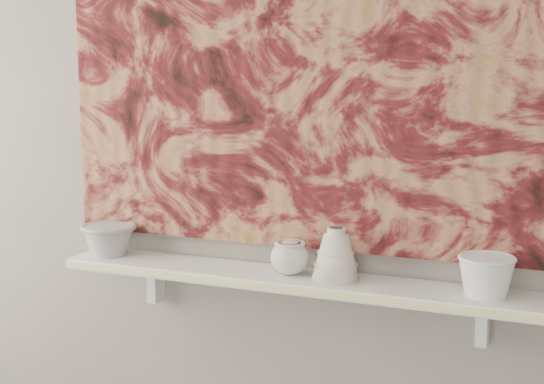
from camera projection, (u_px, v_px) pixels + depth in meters
The scene contains 11 objects.
wall_back at pixel (310, 120), 2.09m from camera, with size 3.60×3.60×0.00m, color gray.
shelf at pixel (297, 281), 2.08m from camera, with size 1.40×0.18×0.03m, color silver.
shelf_stripe at pixel (285, 289), 1.99m from camera, with size 1.40×0.01×0.02m, color beige.
bracket_left at pixel (156, 282), 2.33m from camera, with size 0.03×0.06×0.12m, color silver.
bracket_right at pixel (483, 322), 1.96m from camera, with size 0.03×0.06×0.12m, color silver.
painting at pixel (309, 50), 2.05m from camera, with size 1.50×0.03×1.10m, color #5B181B.
house_motif at pixel (474, 171), 1.92m from camera, with size 0.09×0.00×0.08m, color black.
bowl_grey at pixel (109, 239), 2.30m from camera, with size 0.17×0.17×0.10m, color gray, non-canonical shape.
cup_cream at pixel (290, 257), 2.07m from camera, with size 0.11×0.11×0.10m, color beige, non-canonical shape.
bell_vessel at pixel (336, 254), 2.02m from camera, with size 0.13×0.13×0.14m, color silver, non-canonical shape.
bowl_white at pixel (486, 276), 1.88m from camera, with size 0.14×0.14×0.10m, color silver, non-canonical shape.
Camera 1 is at (0.70, -0.38, 1.48)m, focal length 50.00 mm.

